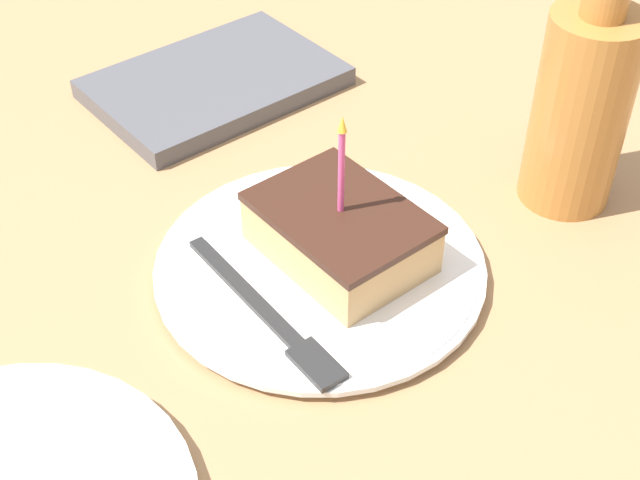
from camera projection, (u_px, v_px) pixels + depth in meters
ground_plane at (352, 286)px, 0.75m from camera, size 2.40×2.40×0.04m
plate at (320, 267)px, 0.73m from camera, size 0.27×0.27×0.01m
cake_slice at (340, 232)px, 0.71m from camera, size 0.10×0.14×0.13m
fork at (270, 317)px, 0.67m from camera, size 0.03×0.19×0.01m
bottle at (582, 103)px, 0.75m from camera, size 0.08×0.08×0.24m
marble_board at (215, 82)px, 0.94m from camera, size 0.25×0.17×0.02m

